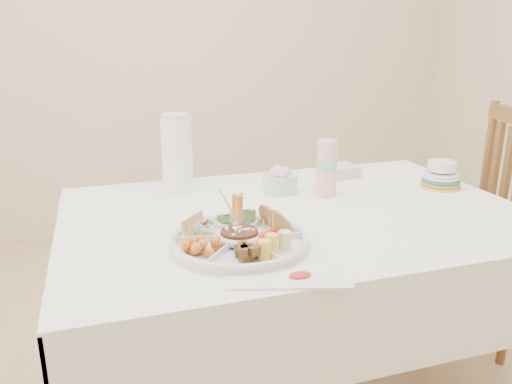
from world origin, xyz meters
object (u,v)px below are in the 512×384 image
object	(u,v)px
dining_table	(295,312)
chair	(455,231)
thermos	(177,152)
plate_stack	(441,175)
party_tray	(240,238)

from	to	relation	value
dining_table	chair	world-z (taller)	chair
dining_table	thermos	size ratio (longest dim) A/B	5.18
thermos	plate_stack	xyz separation A→B (m)	(0.97, -0.27, -0.10)
chair	party_tray	xyz separation A→B (m)	(-1.06, -0.39, 0.25)
chair	thermos	distance (m)	1.21
thermos	plate_stack	size ratio (longest dim) A/B	1.94
plate_stack	dining_table	bearing A→B (deg)	-171.65
party_tray	thermos	world-z (taller)	thermos
chair	party_tray	size ratio (longest dim) A/B	2.77
party_tray	thermos	distance (m)	0.60
dining_table	plate_stack	distance (m)	0.77
party_tray	thermos	size ratio (longest dim) A/B	1.29
dining_table	plate_stack	bearing A→B (deg)	8.35
dining_table	thermos	distance (m)	0.72
dining_table	thermos	bearing A→B (deg)	132.89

